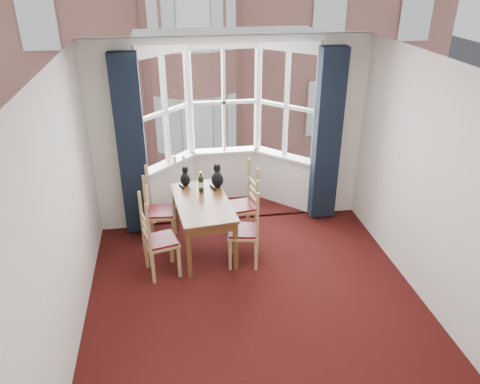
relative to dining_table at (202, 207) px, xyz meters
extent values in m
plane|color=black|center=(0.51, -1.44, -0.65)|extent=(4.50, 4.50, 0.00)
plane|color=white|center=(0.51, -1.44, 2.15)|extent=(4.50, 4.50, 0.00)
plane|color=silver|center=(-1.49, -1.44, 0.75)|extent=(0.00, 4.50, 4.50)
plane|color=silver|center=(2.51, -1.44, 0.75)|extent=(0.00, 4.50, 4.50)
plane|color=silver|center=(0.51, -3.69, 0.75)|extent=(4.00, 0.00, 4.00)
cube|color=silver|center=(-1.14, 0.81, 0.75)|extent=(0.70, 0.12, 2.80)
cube|color=silver|center=(2.16, 0.81, 0.75)|extent=(0.70, 0.12, 2.80)
cube|color=black|center=(-0.91, 0.63, 0.70)|extent=(0.38, 0.22, 2.60)
cube|color=black|center=(1.93, 0.63, 0.70)|extent=(0.38, 0.22, 2.60)
cube|color=brown|center=(0.00, 0.00, 0.08)|extent=(0.85, 1.40, 0.04)
cube|color=brown|center=(-0.24, -0.64, -0.30)|extent=(0.07, 0.07, 0.71)
cube|color=brown|center=(-0.37, 0.58, -0.30)|extent=(0.07, 0.07, 0.71)
cube|color=brown|center=(0.37, -0.58, -0.30)|extent=(0.07, 0.07, 0.71)
cube|color=brown|center=(0.24, 0.64, -0.30)|extent=(0.07, 0.07, 0.71)
cube|color=#A88551|center=(-0.58, -0.49, -0.17)|extent=(0.49, 0.51, 0.06)
cube|color=#540E13|center=(-0.58, -0.49, -0.16)|extent=(0.44, 0.46, 0.03)
cube|color=#A88551|center=(-0.57, 0.28, -0.17)|extent=(0.43, 0.45, 0.06)
cube|color=#540E13|center=(-0.57, 0.28, -0.16)|extent=(0.39, 0.40, 0.03)
cube|color=#A88551|center=(0.50, -0.43, -0.17)|extent=(0.47, 0.49, 0.06)
cube|color=#540E13|center=(0.50, -0.43, -0.16)|extent=(0.42, 0.44, 0.03)
cube|color=#A88551|center=(0.58, 0.26, -0.17)|extent=(0.46, 0.47, 0.06)
cube|color=#540E13|center=(0.58, 0.26, -0.16)|extent=(0.41, 0.43, 0.03)
ellipsoid|color=black|center=(-0.20, 0.53, 0.19)|extent=(0.16, 0.20, 0.19)
sphere|color=black|center=(-0.19, 0.60, 0.31)|extent=(0.10, 0.10, 0.09)
cone|color=black|center=(-0.22, 0.60, 0.36)|extent=(0.03, 0.03, 0.04)
cone|color=black|center=(-0.17, 0.60, 0.36)|extent=(0.03, 0.03, 0.04)
ellipsoid|color=black|center=(0.26, 0.42, 0.21)|extent=(0.20, 0.25, 0.23)
sphere|color=black|center=(0.27, 0.50, 0.35)|extent=(0.12, 0.12, 0.11)
cone|color=black|center=(0.24, 0.50, 0.41)|extent=(0.04, 0.04, 0.05)
cone|color=black|center=(0.30, 0.49, 0.41)|extent=(0.04, 0.04, 0.05)
cylinder|color=black|center=(0.01, 0.30, 0.21)|extent=(0.08, 0.08, 0.22)
sphere|color=black|center=(0.01, 0.30, 0.31)|extent=(0.07, 0.07, 0.07)
cylinder|color=black|center=(0.01, 0.30, 0.35)|extent=(0.03, 0.03, 0.09)
cylinder|color=gold|center=(0.01, 0.30, 0.39)|extent=(0.03, 0.03, 0.02)
cylinder|color=silver|center=(0.01, 0.30, 0.21)|extent=(0.08, 0.08, 0.08)
cylinder|color=white|center=(-0.33, 1.16, 0.27)|extent=(0.06, 0.06, 0.10)
cylinder|color=white|center=(-0.19, 1.19, 0.26)|extent=(0.06, 0.06, 0.09)
plane|color=#333335|center=(0.51, 30.81, -6.65)|extent=(80.00, 80.00, 0.00)
cube|color=#A36154|center=(0.51, 12.81, 0.35)|extent=(18.00, 6.00, 14.00)
cylinder|color=#A36154|center=(0.51, 9.81, 0.35)|extent=(3.20, 3.20, 14.00)
camera|label=1|loc=(-0.38, -5.65, 3.05)|focal=35.00mm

